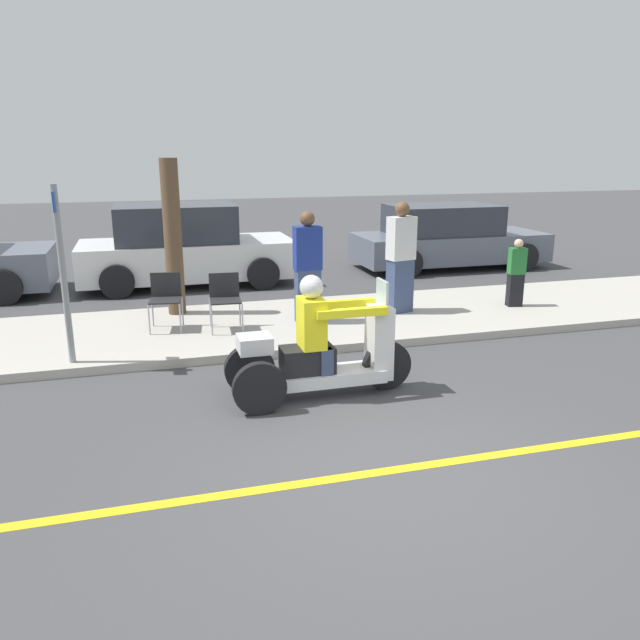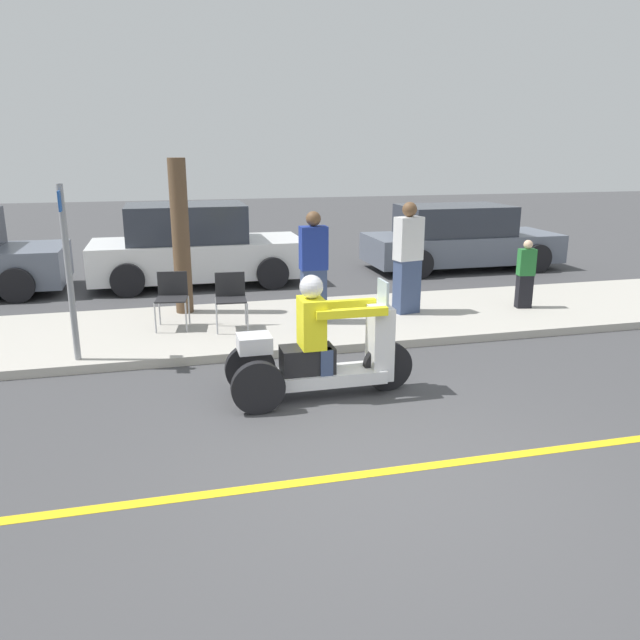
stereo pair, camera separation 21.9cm
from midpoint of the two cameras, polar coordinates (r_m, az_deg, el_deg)
The scene contains 13 objects.
ground_plane at distance 5.64m, azimuth 5.55°, elevation -13.53°, with size 60.00×60.00×0.00m, color #424244.
lane_stripe at distance 5.59m, azimuth 4.10°, elevation -13.74°, with size 24.00×0.12×0.01m.
sidewalk_strip at distance 9.73m, azimuth -4.34°, elevation -0.45°, with size 28.00×2.80×0.12m.
motorcycle_trike at distance 6.97m, azimuth -0.90°, elevation -3.09°, with size 2.13×0.71×1.41m.
spectator_end_of_line at distance 10.98m, azimuth 16.95°, elevation 4.04°, with size 0.29×0.20×1.14m.
spectator_mid_group at distance 10.15m, azimuth 6.77°, elevation 5.49°, with size 0.47×0.34×1.79m.
spectator_near_curb at distance 9.47m, azimuth -1.80°, elevation 4.62°, with size 0.41×0.25×1.70m.
folding_chair_curbside at distance 9.51m, azimuth -14.58°, elevation 2.22°, with size 0.52×0.52×0.82m.
folding_chair_set_back at distance 9.30m, azimuth -9.35°, elevation 2.23°, with size 0.49×0.49×0.82m.
parked_car_lot_right at distance 13.05m, azimuth -12.80°, elevation 6.47°, with size 4.24×2.00×1.63m.
parked_car_lot_center at distance 14.87m, azimuth 11.13°, elevation 7.35°, with size 4.40×1.96×1.46m.
tree_trunk at distance 10.22m, azimuth -13.90°, elevation 7.30°, with size 0.28×0.28×2.46m.
street_sign at distance 8.21m, azimuth -23.20°, elevation 4.36°, with size 0.08×0.36×2.20m.
Camera 1 is at (-1.96, -4.54, 2.73)m, focal length 35.00 mm.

